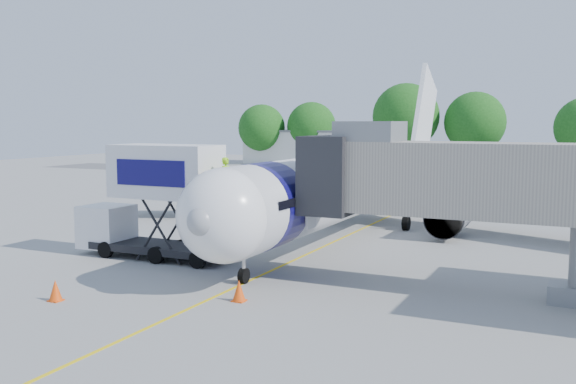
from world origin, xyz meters
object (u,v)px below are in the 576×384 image
at_px(jet_bridge, 457,180).
at_px(ground_tug, 144,298).
at_px(aircraft, 356,183).
at_px(catering_hiloader, 155,202).

bearing_deg(jet_bridge, ground_tug, -136.32).
xyz_separation_m(aircraft, jet_bridge, (7.99, -11.12, 1.39)).
xyz_separation_m(aircraft, ground_tug, (-0.58, -19.31, -2.18)).
distance_m(aircraft, jet_bridge, 13.77).
bearing_deg(aircraft, ground_tug, -91.72).
height_order(catering_hiloader, ground_tug, catering_hiloader).
bearing_deg(jet_bridge, catering_hiloader, -179.99).
bearing_deg(aircraft, jet_bridge, -54.30).
xyz_separation_m(catering_hiloader, ground_tug, (5.68, -8.18, -1.99)).
bearing_deg(jet_bridge, aircraft, 125.70).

